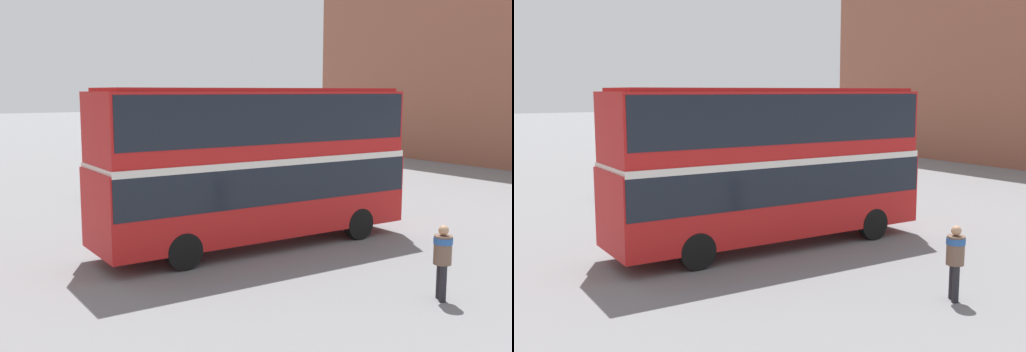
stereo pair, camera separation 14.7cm
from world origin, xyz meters
TOP-DOWN VIEW (x-y plane):
  - ground_plane at (0.00, 0.00)m, footprint 240.00×240.00m
  - double_decker_bus at (0.34, -0.90)m, footprint 10.08×2.65m
  - pedestrian_foreground at (1.20, -7.33)m, footprint 0.60×0.60m
  - parked_car_kerb_far at (0.97, 9.95)m, footprint 4.69×2.19m

SIDE VIEW (x-z plane):
  - ground_plane at x=0.00m, z-range 0.00..0.00m
  - parked_car_kerb_far at x=0.97m, z-range 0.01..1.60m
  - pedestrian_foreground at x=1.20m, z-range 0.20..1.95m
  - double_decker_bus at x=0.34m, z-range 0.35..5.19m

